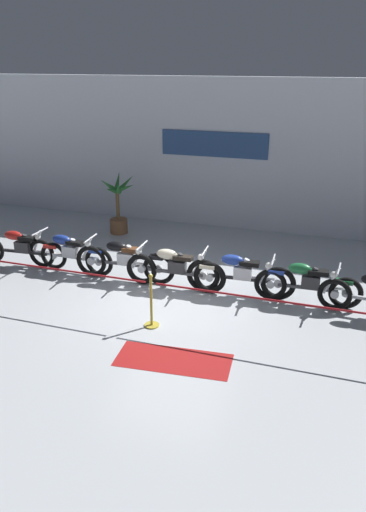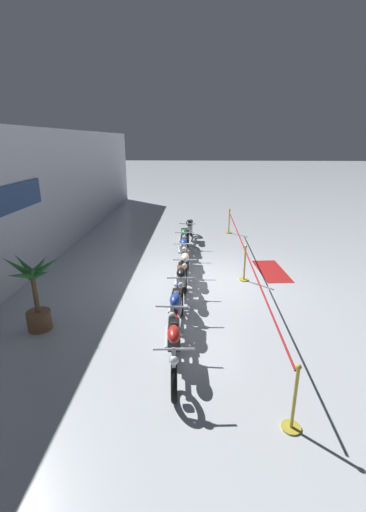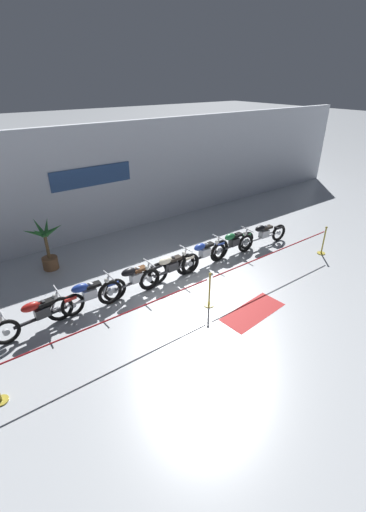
{
  "view_description": "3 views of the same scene",
  "coord_description": "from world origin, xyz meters",
  "px_view_note": "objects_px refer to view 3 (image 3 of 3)",
  "views": [
    {
      "loc": [
        3.19,
        -8.71,
        4.63
      ],
      "look_at": [
        -0.16,
        1.31,
        0.45
      ],
      "focal_mm": 35.0,
      "sensor_mm": 36.0,
      "label": 1
    },
    {
      "loc": [
        -9.12,
        0.19,
        3.83
      ],
      "look_at": [
        -0.33,
        0.58,
        0.84
      ],
      "focal_mm": 24.0,
      "sensor_mm": 36.0,
      "label": 2
    },
    {
      "loc": [
        -5.14,
        -7.0,
        5.7
      ],
      "look_at": [
        0.35,
        0.47,
        0.77
      ],
      "focal_mm": 24.0,
      "sensor_mm": 36.0,
      "label": 3
    }
  ],
  "objects_px": {
    "motorcycle_red_0": "(40,314)",
    "stanchion_far_left": "(165,302)",
    "motorcycle_green_5": "(233,243)",
    "motorcycle_black_6": "(263,235)",
    "motorcycle_cream_3": "(170,268)",
    "stanchion_mid_left": "(209,295)",
    "motorcycle_blue_4": "(203,254)",
    "motorcycle_blue_1": "(88,295)",
    "potted_palm_left_of_row": "(47,246)",
    "motorcycle_black_2": "(135,279)",
    "floor_banner": "(253,312)",
    "stanchion_mid_right": "(323,245)"
  },
  "relations": [
    {
      "from": "motorcycle_red_0",
      "to": "stanchion_far_left",
      "type": "distance_m",
      "value": 3.11
    },
    {
      "from": "motorcycle_black_2",
      "to": "motorcycle_green_5",
      "type": "relative_size",
      "value": 1.09
    },
    {
      "from": "potted_palm_left_of_row",
      "to": "motorcycle_cream_3",
      "type": "bearing_deg",
      "value": -47.53
    },
    {
      "from": "motorcycle_blue_1",
      "to": "stanchion_mid_left",
      "type": "xyz_separation_m",
      "value": [
        2.76,
        -1.78,
        -0.11
      ]
    },
    {
      "from": "motorcycle_black_6",
      "to": "stanchion_far_left",
      "type": "bearing_deg",
      "value": -162.83
    },
    {
      "from": "potted_palm_left_of_row",
      "to": "stanchion_mid_left",
      "type": "distance_m",
      "value": 5.52
    },
    {
      "from": "motorcycle_black_6",
      "to": "stanchion_mid_right",
      "type": "relative_size",
      "value": 2.24
    },
    {
      "from": "motorcycle_blue_4",
      "to": "floor_banner",
      "type": "distance_m",
      "value": 2.82
    },
    {
      "from": "motorcycle_green_5",
      "to": "floor_banner",
      "type": "relative_size",
      "value": 1.13
    },
    {
      "from": "motorcycle_black_6",
      "to": "motorcycle_green_5",
      "type": "bearing_deg",
      "value": 173.92
    },
    {
      "from": "motorcycle_red_0",
      "to": "stanchion_far_left",
      "type": "bearing_deg",
      "value": -34.05
    },
    {
      "from": "motorcycle_blue_1",
      "to": "motorcycle_cream_3",
      "type": "relative_size",
      "value": 1.0
    },
    {
      "from": "potted_palm_left_of_row",
      "to": "motorcycle_black_2",
      "type": "bearing_deg",
      "value": -62.54
    },
    {
      "from": "motorcycle_black_6",
      "to": "stanchion_far_left",
      "type": "xyz_separation_m",
      "value": [
        -5.46,
        -1.69,
        0.28
      ]
    },
    {
      "from": "motorcycle_green_5",
      "to": "potted_palm_left_of_row",
      "type": "relative_size",
      "value": 1.24
    },
    {
      "from": "motorcycle_red_0",
      "to": "motorcycle_green_5",
      "type": "bearing_deg",
      "value": 0.88
    },
    {
      "from": "motorcycle_red_0",
      "to": "motorcycle_black_6",
      "type": "distance_m",
      "value": 8.03
    },
    {
      "from": "stanchion_mid_left",
      "to": "motorcycle_black_6",
      "type": "bearing_deg",
      "value": 22.87
    },
    {
      "from": "motorcycle_red_0",
      "to": "motorcycle_cream_3",
      "type": "xyz_separation_m",
      "value": [
        3.88,
        -0.04,
        -0.0
      ]
    },
    {
      "from": "motorcycle_red_0",
      "to": "motorcycle_black_2",
      "type": "xyz_separation_m",
      "value": [
        2.67,
        0.01,
        0.02
      ]
    },
    {
      "from": "motorcycle_green_5",
      "to": "motorcycle_blue_1",
      "type": "bearing_deg",
      "value": -179.4
    },
    {
      "from": "motorcycle_blue_4",
      "to": "motorcycle_black_6",
      "type": "xyz_separation_m",
      "value": [
        2.75,
        -0.1,
        -0.01
      ]
    },
    {
      "from": "motorcycle_blue_4",
      "to": "stanchion_mid_right",
      "type": "xyz_separation_m",
      "value": [
        4.02,
        -1.79,
        -0.11
      ]
    },
    {
      "from": "motorcycle_black_2",
      "to": "motorcycle_cream_3",
      "type": "height_order",
      "value": "motorcycle_black_2"
    },
    {
      "from": "motorcycle_black_2",
      "to": "motorcycle_green_5",
      "type": "xyz_separation_m",
      "value": [
        3.98,
        0.1,
        -0.02
      ]
    },
    {
      "from": "motorcycle_cream_3",
      "to": "motorcycle_black_6",
      "type": "height_order",
      "value": "motorcycle_cream_3"
    },
    {
      "from": "motorcycle_cream_3",
      "to": "stanchion_mid_left",
      "type": "xyz_separation_m",
      "value": [
        0.14,
        -1.69,
        -0.1
      ]
    },
    {
      "from": "motorcycle_green_5",
      "to": "stanchion_far_left",
      "type": "distance_m",
      "value": 4.49
    },
    {
      "from": "potted_palm_left_of_row",
      "to": "stanchion_far_left",
      "type": "relative_size",
      "value": 0.16
    },
    {
      "from": "motorcycle_black_2",
      "to": "motorcycle_blue_4",
      "type": "xyz_separation_m",
      "value": [
        2.61,
        0.05,
        -0.01
      ]
    },
    {
      "from": "motorcycle_blue_4",
      "to": "motorcycle_cream_3",
      "type": "bearing_deg",
      "value": -175.88
    },
    {
      "from": "motorcycle_blue_4",
      "to": "potted_palm_left_of_row",
      "type": "relative_size",
      "value": 1.33
    },
    {
      "from": "motorcycle_black_6",
      "to": "stanchion_mid_right",
      "type": "bearing_deg",
      "value": -52.96
    },
    {
      "from": "motorcycle_cream_3",
      "to": "motorcycle_black_6",
      "type": "distance_m",
      "value": 4.15
    },
    {
      "from": "stanchion_mid_left",
      "to": "floor_banner",
      "type": "relative_size",
      "value": 0.55
    },
    {
      "from": "motorcycle_red_0",
      "to": "motorcycle_green_5",
      "type": "height_order",
      "value": "motorcycle_green_5"
    },
    {
      "from": "floor_banner",
      "to": "motorcycle_cream_3",
      "type": "bearing_deg",
      "value": 103.65
    },
    {
      "from": "motorcycle_red_0",
      "to": "stanchion_far_left",
      "type": "relative_size",
      "value": 0.22
    },
    {
      "from": "stanchion_mid_right",
      "to": "motorcycle_black_6",
      "type": "bearing_deg",
      "value": 127.04
    },
    {
      "from": "motorcycle_blue_1",
      "to": "motorcycle_green_5",
      "type": "relative_size",
      "value": 1.04
    },
    {
      "from": "motorcycle_black_6",
      "to": "motorcycle_red_0",
      "type": "bearing_deg",
      "value": 179.68
    },
    {
      "from": "motorcycle_green_5",
      "to": "stanchion_mid_right",
      "type": "xyz_separation_m",
      "value": [
        2.65,
        -1.84,
        -0.1
      ]
    },
    {
      "from": "potted_palm_left_of_row",
      "to": "motorcycle_green_5",
      "type": "bearing_deg",
      "value": -27.35
    },
    {
      "from": "stanchion_far_left",
      "to": "floor_banner",
      "type": "relative_size",
      "value": 5.59
    },
    {
      "from": "stanchion_far_left",
      "to": "stanchion_mid_right",
      "type": "distance_m",
      "value": 6.75
    },
    {
      "from": "stanchion_mid_right",
      "to": "stanchion_far_left",
      "type": "bearing_deg",
      "value": 180.0
    },
    {
      "from": "motorcycle_red_0",
      "to": "stanchion_mid_left",
      "type": "distance_m",
      "value": 4.38
    },
    {
      "from": "motorcycle_black_6",
      "to": "floor_banner",
      "type": "bearing_deg",
      "value": -140.87
    },
    {
      "from": "motorcycle_black_6",
      "to": "floor_banner",
      "type": "xyz_separation_m",
      "value": [
        -3.24,
        -2.64,
        -0.45
      ]
    },
    {
      "from": "stanchion_mid_left",
      "to": "floor_banner",
      "type": "bearing_deg",
      "value": -51.08
    }
  ]
}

